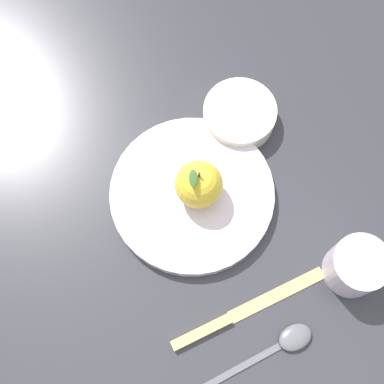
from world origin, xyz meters
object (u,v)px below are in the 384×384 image
Objects in this scene: dinner_plate at (192,194)px; cup at (357,266)px; apple at (199,184)px; spoon at (284,344)px; knife at (235,316)px; side_bowl at (240,114)px.

dinner_plate is 0.25m from cup.
apple reaches higher than cup.
cup is 0.47× the size of spoon.
knife is at bearing -17.42° from cup.
cup reaches higher than spoon.
cup is 0.18m from knife.
cup is 0.33× the size of knife.
spoon is (0.14, 0.02, -0.03)m from cup.
apple reaches higher than side_bowl.
side_bowl is 0.35m from spoon.
spoon is (-0.03, 0.07, 0.00)m from knife.
apple is at bearing -99.82° from spoon.
apple reaches higher than spoon.
apple is 0.15m from side_bowl.
cup is at bearing 162.58° from knife.
apple is at bearing -65.80° from cup.
dinner_plate is 0.04m from apple.
dinner_plate is 2.15× the size of side_bowl.
cup reaches higher than knife.
side_bowl is at bearing -154.84° from apple.
spoon is (0.04, 0.24, -0.05)m from apple.
cup reaches higher than side_bowl.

